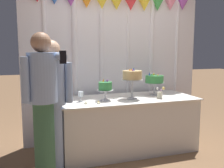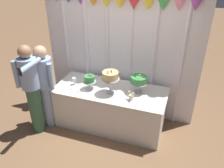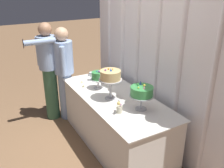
# 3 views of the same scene
# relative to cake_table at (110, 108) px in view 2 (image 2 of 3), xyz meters

# --- Properties ---
(ground_plane) EXTENTS (24.00, 24.00, 0.00)m
(ground_plane) POSITION_rel_cake_table_xyz_m (0.00, -0.10, -0.39)
(ground_plane) COLOR #846042
(draped_curtain) EXTENTS (2.92, 0.21, 2.64)m
(draped_curtain) POSITION_rel_cake_table_xyz_m (-0.01, 0.52, 1.10)
(draped_curtain) COLOR white
(draped_curtain) RESTS_ON ground_plane
(cake_table) EXTENTS (1.99, 0.85, 0.78)m
(cake_table) POSITION_rel_cake_table_xyz_m (0.00, 0.00, 0.00)
(cake_table) COLOR white
(cake_table) RESTS_ON ground_plane
(cake_display_leftmost) EXTENTS (0.23, 0.23, 0.30)m
(cake_display_leftmost) POSITION_rel_cake_table_xyz_m (-0.36, -0.08, 0.57)
(cake_display_leftmost) COLOR silver
(cake_display_leftmost) RESTS_ON cake_table
(cake_display_center) EXTENTS (0.31, 0.31, 0.45)m
(cake_display_center) POSITION_rel_cake_table_xyz_m (0.03, -0.09, 0.71)
(cake_display_center) COLOR #B2B2B7
(cake_display_center) RESTS_ON cake_table
(cake_display_rightmost) EXTENTS (0.30, 0.30, 0.35)m
(cake_display_rightmost) POSITION_rel_cake_table_xyz_m (0.48, 0.09, 0.62)
(cake_display_rightmost) COLOR #B2B2B7
(cake_display_rightmost) RESTS_ON cake_table
(wine_glass) EXTENTS (0.07, 0.07, 0.14)m
(wine_glass) POSITION_rel_cake_table_xyz_m (-0.69, -0.04, 0.49)
(wine_glass) COLOR silver
(wine_glass) RESTS_ON cake_table
(flower_vase) EXTENTS (0.11, 0.09, 0.17)m
(flower_vase) POSITION_rel_cake_table_xyz_m (0.43, -0.19, 0.46)
(flower_vase) COLOR beige
(flower_vase) RESTS_ON cake_table
(tealight_far_left) EXTENTS (0.04, 0.04, 0.04)m
(tealight_far_left) POSITION_rel_cake_table_xyz_m (-0.66, -0.22, 0.40)
(tealight_far_left) COLOR beige
(tealight_far_left) RESTS_ON cake_table
(tealight_near_left) EXTENTS (0.04, 0.04, 0.04)m
(tealight_near_left) POSITION_rel_cake_table_xyz_m (-0.50, -0.26, 0.40)
(tealight_near_left) COLOR beige
(tealight_near_left) RESTS_ON cake_table
(guest_man_pink_jacket) EXTENTS (0.46, 0.41, 1.59)m
(guest_man_pink_jacket) POSITION_rel_cake_table_xyz_m (-1.10, -0.35, 0.49)
(guest_man_pink_jacket) COLOR #93ADD6
(guest_man_pink_jacket) RESTS_ON ground_plane
(guest_girl_blue_dress) EXTENTS (0.43, 0.60, 1.66)m
(guest_girl_blue_dress) POSITION_rel_cake_table_xyz_m (-1.21, -0.58, 0.54)
(guest_girl_blue_dress) COLOR #3D6B4C
(guest_girl_blue_dress) RESTS_ON ground_plane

